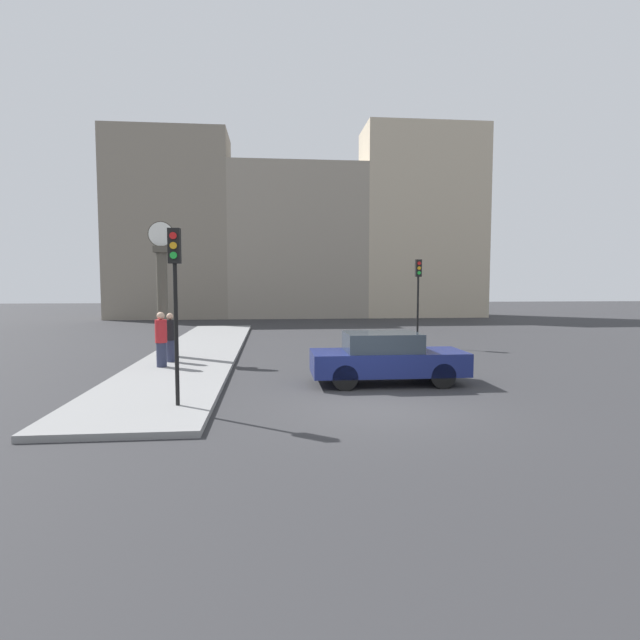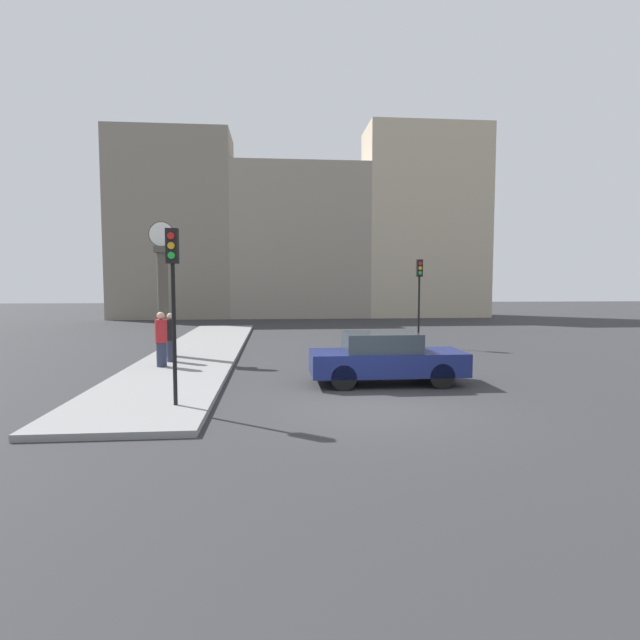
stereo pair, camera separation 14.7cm
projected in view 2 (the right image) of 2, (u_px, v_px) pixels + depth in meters
ground_plane at (374, 407)px, 11.48m from camera, size 120.00×120.00×0.00m
sidewalk_corner at (199, 351)px, 20.16m from camera, size 3.29×22.43×0.14m
building_row at (305, 231)px, 40.99m from camera, size 30.35×5.00×15.57m
sedan_car at (385, 358)px, 14.02m from camera, size 4.30×1.71×1.46m
traffic_light_near at (173, 280)px, 10.87m from camera, size 0.26×0.24×3.89m
traffic_light_far at (419, 285)px, 21.96m from camera, size 0.26×0.24×3.87m
street_clock at (163, 292)px, 18.47m from camera, size 0.95×0.51×4.96m
pedestrian_black_jacket at (171, 337)px, 17.08m from camera, size 0.32×0.32×1.67m
pedestrian_red_top at (161, 339)px, 16.05m from camera, size 0.37×0.37×1.77m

